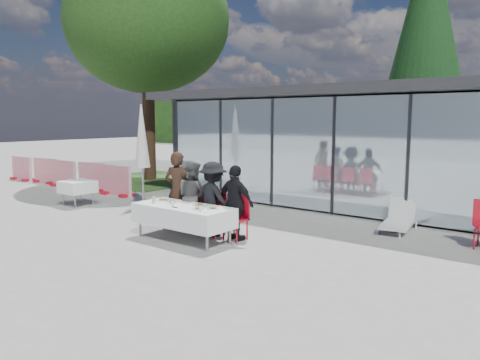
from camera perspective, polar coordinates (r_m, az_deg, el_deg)
name	(u,v)px	position (r m, az deg, el deg)	size (l,w,h in m)	color
ground	(201,241)	(10.09, -4.73, -7.38)	(90.00, 90.00, 0.00)	gray
pavilion	(422,132)	(16.00, 21.32, 5.42)	(14.80, 8.80, 3.44)	gray
treeline	(452,124)	(36.19, 24.43, 6.24)	(62.50, 2.00, 4.40)	black
dining_table	(183,215)	(10.08, -6.95, -4.28)	(2.26, 0.96, 0.75)	white
diner_a	(178,190)	(11.06, -7.59, -1.26)	(0.67, 0.67, 1.83)	#322016
diner_chair_a	(181,206)	(11.18, -7.25, -3.12)	(0.44, 0.44, 0.97)	#B20B1C
diner_b	(193,197)	(10.73, -5.73, -2.02)	(0.80, 0.80, 1.64)	#535353
diner_chair_b	(196,208)	(10.84, -5.40, -3.43)	(0.44, 0.44, 0.97)	#B20B1C
diner_c	(213,199)	(10.33, -3.31, -2.33)	(1.07, 1.07, 1.65)	black
diner_chair_c	(216,211)	(10.44, -2.99, -3.83)	(0.44, 0.44, 0.97)	#B20B1C
diner_d	(235,203)	(9.93, -0.56, -2.82)	(0.95, 0.95, 1.62)	black
diner_chair_d	(238,215)	(10.04, -0.25, -4.28)	(0.44, 0.44, 0.97)	#B20B1C
plate_a	(162,200)	(10.69, -9.51, -2.36)	(0.25, 0.25, 0.07)	white
plate_b	(173,202)	(10.36, -8.22, -2.64)	(0.25, 0.25, 0.07)	white
plate_c	(198,204)	(9.98, -5.18, -2.99)	(0.25, 0.25, 0.07)	white
plate_d	(213,208)	(9.59, -3.30, -3.41)	(0.25, 0.25, 0.07)	white
plate_extra	(199,208)	(9.55, -5.07, -3.46)	(0.25, 0.25, 0.07)	white
juice_bottle	(154,200)	(10.38, -10.47, -2.36)	(0.06, 0.06, 0.16)	#8BB34A
drinking_glasses	(186,206)	(9.69, -6.59, -3.18)	(0.95, 0.15, 0.10)	silver
folded_eyeglasses	(175,207)	(9.82, -7.95, -3.31)	(0.14, 0.03, 0.01)	black
spare_table_left	(78,187)	(14.79, -19.18, -0.81)	(0.86, 0.86, 0.74)	white
market_umbrella	(142,142)	(13.94, -11.87, 4.57)	(0.50, 0.50, 3.00)	black
construction_barriers	(66,175)	(18.98, -20.49, 0.53)	(7.80, 0.60, 1.00)	red
lounger	(399,219)	(11.55, 18.80, -4.54)	(0.81, 1.41, 0.72)	silver
deciduous_tree	(146,22)	(20.43, -11.34, 18.37)	(7.04, 6.40, 9.38)	#382316
conifer_tree	(426,34)	(21.33, 21.75, 16.17)	(4.00, 4.00, 10.50)	#382316
grass_patch	(150,180)	(20.22, -10.86, 0.06)	(5.00, 5.00, 0.02)	#385926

